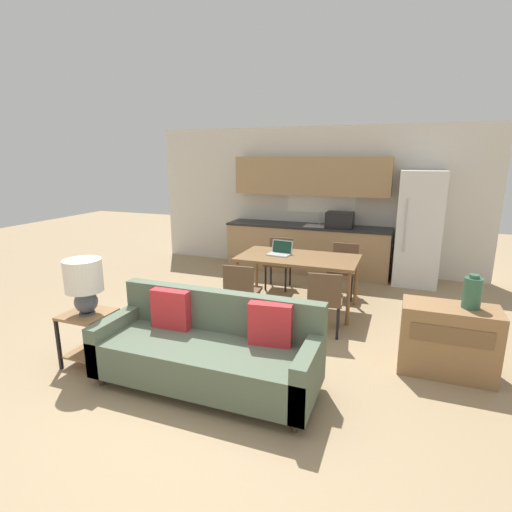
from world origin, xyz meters
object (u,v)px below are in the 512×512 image
Objects in this scene: dining_chair_near_left at (242,290)px; laptop at (280,251)px; table_lamp at (84,281)px; credenza at (448,340)px; dining_chair_far_left at (279,260)px; dining_chair_near_right at (325,299)px; dining_chair_far_right at (344,267)px; couch at (209,350)px; dining_table at (298,261)px; side_table at (89,330)px; refrigerator at (419,229)px; vase at (472,292)px.

dining_chair_near_left is 0.96m from laptop.
laptop is (1.32, 2.42, -0.11)m from table_lamp.
dining_chair_far_left reaches higher than credenza.
dining_chair_near_right is 1.00× the size of dining_chair_near_left.
dining_chair_far_right is at bearing -6.83° from dining_chair_far_left.
table_lamp is (-1.33, -0.13, 0.58)m from couch.
dining_table is 1.01m from dining_chair_near_left.
side_table is at bearing -175.71° from couch.
refrigerator is 2.35× the size of dining_chair_far_right.
dining_chair_near_left is at bearing 171.67° from vase.
laptop is (-2.16, 1.27, 0.46)m from credenza.
credenza is 0.54m from vase.
dining_chair_near_right is (-1.06, -2.63, -0.50)m from refrigerator.
dining_chair_near_left reaches higher than credenza.
dining_chair_far_right is 1.15m from laptop.
laptop is at bearing 171.65° from dining_table.
vase is 0.41× the size of dining_chair_far_left.
couch is (-1.87, -4.11, -0.62)m from refrigerator.
couch is 2.34× the size of credenza.
dining_table is at bearing -60.54° from dining_chair_far_left.
couch is at bearing -88.43° from dining_chair_far_left.
side_table is at bearing -162.57° from vase.
table_lamp is 0.71× the size of dining_chair_near_right.
vase reaches higher than dining_chair_far_left.
refrigerator is at bearing -132.90° from dining_chair_near_left.
laptop is (-0.82, -0.73, 0.35)m from dining_chair_far_right.
vase is 0.41× the size of dining_chair_far_right.
dining_chair_far_left reaches higher than side_table.
dining_chair_near_right is (-1.34, 0.45, 0.11)m from credenza.
couch is 2.38m from credenza.
side_table is at bearing -124.70° from dining_table.
dining_chair_near_right is at bearing 164.19° from vase.
laptop reaches higher than dining_chair_near_left.
side_table is at bearing -127.51° from refrigerator.
refrigerator is at bearing 52.90° from table_lamp.
vase reaches higher than dining_chair_near_right.
refrigerator is 2.35× the size of dining_chair_far_left.
laptop is at bearing 149.63° from credenza.
credenza is at bearing -43.87° from dining_chair_far_left.
refrigerator reaches higher than dining_chair_far_right.
credenza reaches higher than side_table.
dining_chair_far_left is (-0.28, 3.09, 0.12)m from couch.
refrigerator is 5.74× the size of vase.
table_lamp reaches higher than vase.
dining_chair_far_left is at bearing 139.65° from credenza.
couch is 6.10× the size of laptop.
credenza is 2.55m from laptop.
credenza is 2.41m from dining_chair_far_right.
dining_chair_near_left is 2.36× the size of laptop.
dining_table is 0.79× the size of couch.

